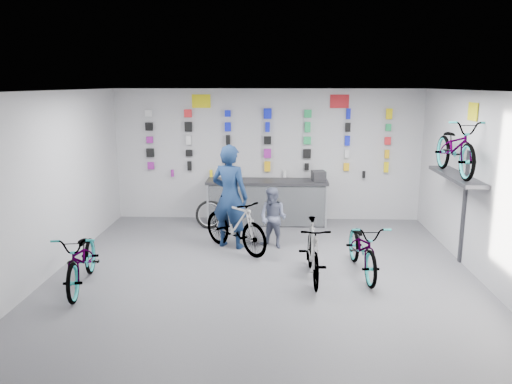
{
  "coord_description": "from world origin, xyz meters",
  "views": [
    {
      "loc": [
        0.2,
        -7.36,
        3.11
      ],
      "look_at": [
        -0.16,
        1.4,
        1.2
      ],
      "focal_mm": 35.0,
      "sensor_mm": 36.0,
      "label": 1
    }
  ],
  "objects_px": {
    "bike_left": "(82,259)",
    "customer": "(273,218)",
    "bike_right": "(363,247)",
    "bike_service": "(235,224)",
    "counter": "(267,203)",
    "clerk": "(230,197)",
    "bike_center": "(313,251)"
  },
  "relations": [
    {
      "from": "customer",
      "to": "clerk",
      "type": "bearing_deg",
      "value": -151.19
    },
    {
      "from": "counter",
      "to": "bike_right",
      "type": "relative_size",
      "value": 1.54
    },
    {
      "from": "counter",
      "to": "customer",
      "type": "xyz_separation_m",
      "value": [
        0.15,
        -1.66,
        0.1
      ]
    },
    {
      "from": "counter",
      "to": "bike_service",
      "type": "xyz_separation_m",
      "value": [
        -0.56,
        -1.9,
        0.03
      ]
    },
    {
      "from": "customer",
      "to": "bike_left",
      "type": "bearing_deg",
      "value": -116.36
    },
    {
      "from": "counter",
      "to": "clerk",
      "type": "bearing_deg",
      "value": -112.14
    },
    {
      "from": "clerk",
      "to": "bike_service",
      "type": "bearing_deg",
      "value": 137.1
    },
    {
      "from": "counter",
      "to": "bike_service",
      "type": "distance_m",
      "value": 1.98
    },
    {
      "from": "bike_center",
      "to": "customer",
      "type": "relative_size",
      "value": 1.37
    },
    {
      "from": "customer",
      "to": "bike_service",
      "type": "bearing_deg",
      "value": -132.84
    },
    {
      "from": "counter",
      "to": "bike_service",
      "type": "height_order",
      "value": "bike_service"
    },
    {
      "from": "counter",
      "to": "customer",
      "type": "height_order",
      "value": "customer"
    },
    {
      "from": "bike_left",
      "to": "bike_service",
      "type": "bearing_deg",
      "value": 30.38
    },
    {
      "from": "bike_left",
      "to": "customer",
      "type": "relative_size",
      "value": 1.49
    },
    {
      "from": "bike_center",
      "to": "customer",
      "type": "xyz_separation_m",
      "value": [
        -0.65,
        1.59,
        0.1
      ]
    },
    {
      "from": "bike_left",
      "to": "bike_service",
      "type": "relative_size",
      "value": 1.02
    },
    {
      "from": "counter",
      "to": "bike_right",
      "type": "bearing_deg",
      "value": -61.01
    },
    {
      "from": "counter",
      "to": "bike_right",
      "type": "xyz_separation_m",
      "value": [
        1.65,
        -2.98,
        -0.03
      ]
    },
    {
      "from": "bike_center",
      "to": "clerk",
      "type": "distance_m",
      "value": 2.23
    },
    {
      "from": "bike_right",
      "to": "customer",
      "type": "relative_size",
      "value": 1.49
    },
    {
      "from": "bike_left",
      "to": "customer",
      "type": "height_order",
      "value": "customer"
    },
    {
      "from": "bike_right",
      "to": "bike_service",
      "type": "xyz_separation_m",
      "value": [
        -2.21,
        1.08,
        0.06
      ]
    },
    {
      "from": "bike_right",
      "to": "counter",
      "type": "bearing_deg",
      "value": 114.62
    },
    {
      "from": "bike_right",
      "to": "customer",
      "type": "distance_m",
      "value": 2.0
    },
    {
      "from": "bike_service",
      "to": "bike_left",
      "type": "bearing_deg",
      "value": 174.16
    },
    {
      "from": "counter",
      "to": "customer",
      "type": "relative_size",
      "value": 2.29
    },
    {
      "from": "bike_left",
      "to": "bike_center",
      "type": "bearing_deg",
      "value": -1.5
    },
    {
      "from": "bike_center",
      "to": "bike_service",
      "type": "bearing_deg",
      "value": 133.98
    },
    {
      "from": "counter",
      "to": "clerk",
      "type": "relative_size",
      "value": 1.35
    },
    {
      "from": "bike_left",
      "to": "counter",
      "type": "bearing_deg",
      "value": 44.27
    },
    {
      "from": "bike_left",
      "to": "customer",
      "type": "bearing_deg",
      "value": 26.13
    },
    {
      "from": "counter",
      "to": "bike_right",
      "type": "distance_m",
      "value": 3.4
    }
  ]
}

